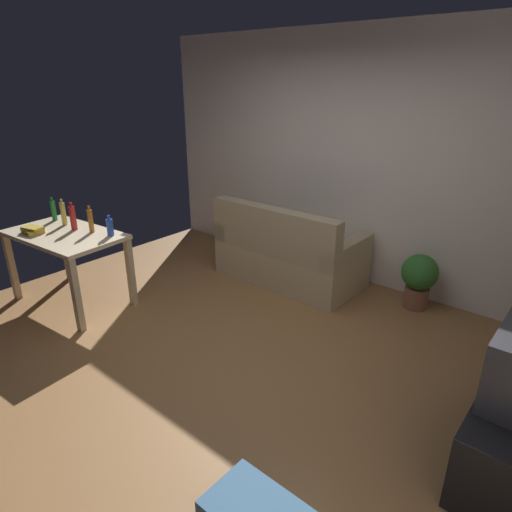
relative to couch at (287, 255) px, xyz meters
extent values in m
cube|color=olive|center=(0.34, -1.59, -0.32)|extent=(5.20, 4.40, 0.02)
cube|color=silver|center=(0.34, 0.61, 1.04)|extent=(5.20, 0.10, 2.70)
cube|color=tan|center=(0.00, 0.06, -0.11)|extent=(1.61, 0.84, 0.40)
cube|color=tan|center=(0.00, -0.28, 0.35)|extent=(1.61, 0.16, 0.52)
cube|color=tan|center=(0.72, 0.06, 0.20)|extent=(0.16, 0.84, 0.22)
cube|color=tan|center=(-0.72, 0.06, 0.20)|extent=(0.16, 0.84, 0.22)
cube|color=#C6B28E|center=(-1.39, -1.86, 0.43)|extent=(1.25, 0.80, 0.04)
cube|color=tan|center=(-1.93, -2.21, 0.05)|extent=(0.06, 0.06, 0.72)
cube|color=tan|center=(-0.81, -2.12, 0.05)|extent=(0.06, 0.06, 0.72)
cube|color=tan|center=(-1.98, -1.59, 0.05)|extent=(0.06, 0.06, 0.72)
cube|color=tan|center=(-0.86, -1.50, 0.05)|extent=(0.06, 0.06, 0.72)
cylinder|color=brown|center=(1.40, 0.31, -0.20)|extent=(0.24, 0.24, 0.22)
sphere|color=#2D6B28|center=(1.40, 0.31, 0.08)|extent=(0.36, 0.36, 0.36)
cylinder|color=#1E722D|center=(-1.86, -1.71, 0.56)|extent=(0.05, 0.05, 0.21)
cylinder|color=#1E722D|center=(-1.86, -1.71, 0.68)|extent=(0.02, 0.02, 0.04)
cylinder|color=#BCB24C|center=(-1.63, -1.72, 0.57)|extent=(0.05, 0.05, 0.23)
cylinder|color=#BCB24C|center=(-1.63, -1.72, 0.71)|extent=(0.02, 0.02, 0.04)
cylinder|color=#AD2323|center=(-1.40, -1.74, 0.57)|extent=(0.06, 0.06, 0.24)
cylinder|color=#AD2323|center=(-1.40, -1.74, 0.71)|extent=(0.03, 0.03, 0.04)
cylinder|color=#9E6019|center=(-1.20, -1.67, 0.57)|extent=(0.05, 0.05, 0.23)
cylinder|color=#9E6019|center=(-1.20, -1.67, 0.70)|extent=(0.02, 0.02, 0.04)
cylinder|color=#2347A3|center=(-0.96, -1.60, 0.53)|extent=(0.06, 0.06, 0.16)
cylinder|color=#2347A3|center=(-0.96, -1.60, 0.64)|extent=(0.03, 0.03, 0.04)
cube|color=#B7932D|center=(-1.62, -2.06, 0.47)|extent=(0.20, 0.16, 0.04)
cube|color=#B7932D|center=(-1.61, -2.05, 0.50)|extent=(0.23, 0.17, 0.02)
camera|label=1|loc=(2.70, -3.79, 1.87)|focal=30.86mm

